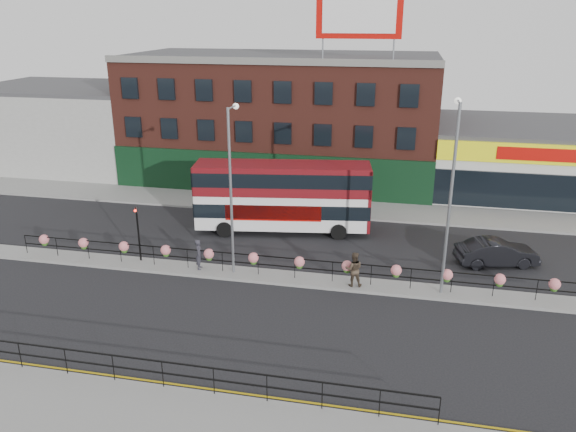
% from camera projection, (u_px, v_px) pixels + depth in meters
% --- Properties ---
extents(ground, '(120.00, 120.00, 0.00)m').
position_uv_depth(ground, '(276.00, 278.00, 30.00)').
color(ground, black).
rests_on(ground, ground).
extents(south_pavement, '(60.00, 4.00, 0.15)m').
position_uv_depth(south_pavement, '(196.00, 430.00, 18.93)').
color(south_pavement, gray).
rests_on(south_pavement, ground).
extents(north_pavement, '(60.00, 4.00, 0.15)m').
position_uv_depth(north_pavement, '(313.00, 206.00, 41.02)').
color(north_pavement, gray).
rests_on(north_pavement, ground).
extents(median, '(60.00, 1.60, 0.15)m').
position_uv_depth(median, '(276.00, 277.00, 29.98)').
color(median, gray).
rests_on(median, ground).
extents(yellow_line_inner, '(60.00, 0.10, 0.01)m').
position_uv_depth(yellow_line_inner, '(218.00, 390.00, 21.07)').
color(yellow_line_inner, gold).
rests_on(yellow_line_inner, ground).
extents(yellow_line_outer, '(60.00, 0.10, 0.01)m').
position_uv_depth(yellow_line_outer, '(217.00, 393.00, 20.90)').
color(yellow_line_outer, gold).
rests_on(yellow_line_outer, ground).
extents(brick_building, '(25.00, 12.21, 10.30)m').
position_uv_depth(brick_building, '(283.00, 117.00, 47.42)').
color(brick_building, brown).
rests_on(brick_building, ground).
extents(supermarket, '(15.00, 12.25, 5.30)m').
position_uv_depth(supermarket, '(530.00, 158.00, 44.31)').
color(supermarket, silver).
rests_on(supermarket, ground).
extents(warehouse_west, '(15.50, 12.00, 7.30)m').
position_uv_depth(warehouse_west, '(70.00, 125.00, 51.90)').
color(warehouse_west, '#9F9E9A').
rests_on(warehouse_west, ground).
extents(billboard, '(6.00, 0.29, 4.40)m').
position_uv_depth(billboard, '(359.00, 16.00, 38.85)').
color(billboard, '#B40B05').
rests_on(billboard, brick_building).
extents(median_railing, '(30.04, 0.56, 1.23)m').
position_uv_depth(median_railing, '(276.00, 261.00, 29.65)').
color(median_railing, black).
rests_on(median_railing, median).
extents(south_railing, '(20.04, 0.05, 1.12)m').
position_uv_depth(south_railing, '(162.00, 368.00, 20.77)').
color(south_railing, black).
rests_on(south_railing, south_pavement).
extents(double_decker_bus, '(11.37, 4.25, 4.49)m').
position_uv_depth(double_decker_bus, '(283.00, 190.00, 35.68)').
color(double_decker_bus, white).
rests_on(double_decker_bus, ground).
extents(car, '(3.80, 5.27, 1.48)m').
position_uv_depth(car, '(497.00, 253.00, 31.42)').
color(car, black).
rests_on(car, ground).
extents(pedestrian_a, '(0.77, 0.64, 1.70)m').
position_uv_depth(pedestrian_a, '(199.00, 254.00, 30.54)').
color(pedestrian_a, '#2B2A33').
rests_on(pedestrian_a, median).
extents(pedestrian_b, '(1.07, 0.92, 1.84)m').
position_uv_depth(pedestrian_b, '(354.00, 269.00, 28.60)').
color(pedestrian_b, '#413427').
rests_on(pedestrian_b, median).
extents(lamp_column_west, '(0.32, 1.56, 8.90)m').
position_uv_depth(lamp_column_west, '(232.00, 177.00, 28.84)').
color(lamp_column_west, gray).
rests_on(lamp_column_west, median).
extents(lamp_column_east, '(0.34, 1.67, 9.50)m').
position_uv_depth(lamp_column_east, '(452.00, 183.00, 26.51)').
color(lamp_column_east, gray).
rests_on(lamp_column_east, median).
extents(traffic_light_median, '(0.15, 0.28, 3.65)m').
position_uv_depth(traffic_light_median, '(137.00, 222.00, 31.09)').
color(traffic_light_median, black).
rests_on(traffic_light_median, median).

